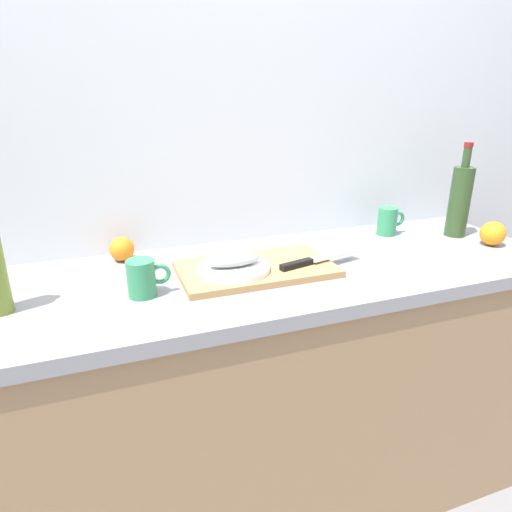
{
  "coord_description": "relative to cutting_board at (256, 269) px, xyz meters",
  "views": [
    {
      "loc": [
        -0.4,
        -1.13,
        1.39
      ],
      "look_at": [
        0.01,
        -0.01,
        0.95
      ],
      "focal_mm": 30.72,
      "sensor_mm": 36.0,
      "label": 1
    }
  ],
  "objects": [
    {
      "name": "kitchen_counter",
      "position": [
        -0.01,
        0.01,
        -0.46
      ],
      "size": [
        2.0,
        0.6,
        0.9
      ],
      "color": "#9E7A56",
      "rests_on": "ground_plane"
    },
    {
      "name": "chef_knife",
      "position": [
        0.16,
        -0.04,
        0.02
      ],
      "size": [
        0.29,
        0.09,
        0.02
      ],
      "rotation": [
        0.0,
        0.0,
        0.23
      ],
      "color": "silver",
      "rests_on": "cutting_board"
    },
    {
      "name": "orange_3",
      "position": [
        -0.36,
        0.23,
        0.03
      ],
      "size": [
        0.08,
        0.08,
        0.08
      ],
      "primitive_type": "sphere",
      "color": "orange",
      "rests_on": "kitchen_counter"
    },
    {
      "name": "coffee_mug_0",
      "position": [
        0.59,
        0.18,
        0.04
      ],
      "size": [
        0.11,
        0.07,
        0.1
      ],
      "color": "#338C59",
      "rests_on": "kitchen_counter"
    },
    {
      "name": "back_wall",
      "position": [
        -0.01,
        0.33,
        0.34
      ],
      "size": [
        3.2,
        0.05,
        2.5
      ],
      "primitive_type": "cube",
      "color": "silver",
      "rests_on": "ground_plane"
    },
    {
      "name": "wine_bottle",
      "position": [
        0.82,
        0.08,
        0.12
      ],
      "size": [
        0.07,
        0.07,
        0.34
      ],
      "color": "#2D4723",
      "rests_on": "kitchen_counter"
    },
    {
      "name": "fish_fillet",
      "position": [
        -0.07,
        -0.02,
        0.04
      ],
      "size": [
        0.15,
        0.07,
        0.04
      ],
      "primitive_type": "ellipsoid",
      "color": "#999E99",
      "rests_on": "white_plate"
    },
    {
      "name": "orange_2",
      "position": [
        0.86,
        -0.05,
        0.03
      ],
      "size": [
        0.08,
        0.08,
        0.08
      ],
      "primitive_type": "sphere",
      "color": "orange",
      "rests_on": "kitchen_counter"
    },
    {
      "name": "ground_plane",
      "position": [
        -0.01,
        0.01,
        -0.91
      ],
      "size": [
        12.0,
        12.0,
        0.0
      ],
      "primitive_type": "plane",
      "color": "slate"
    },
    {
      "name": "cutting_board",
      "position": [
        0.0,
        0.0,
        0.0
      ],
      "size": [
        0.45,
        0.26,
        0.02
      ],
      "primitive_type": "cube",
      "color": "tan",
      "rests_on": "kitchen_counter"
    },
    {
      "name": "white_plate",
      "position": [
        -0.07,
        -0.02,
        0.02
      ],
      "size": [
        0.21,
        0.21,
        0.01
      ],
      "primitive_type": "cylinder",
      "color": "white",
      "rests_on": "cutting_board"
    },
    {
      "name": "coffee_mug_1",
      "position": [
        -0.33,
        -0.05,
        0.04
      ],
      "size": [
        0.11,
        0.07,
        0.1
      ],
      "color": "#338C59",
      "rests_on": "kitchen_counter"
    }
  ]
}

